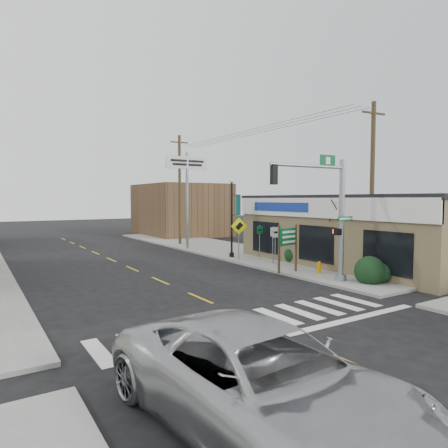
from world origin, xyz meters
TOP-DOWN VIEW (x-y plane):
  - ground at (0.00, 0.00)m, footprint 140.00×140.00m
  - sidewalk_right at (9.00, 13.00)m, footprint 6.00×38.00m
  - center_line at (0.00, 8.00)m, footprint 0.12×56.00m
  - crosswalk at (0.00, 0.40)m, footprint 11.00×2.20m
  - thrift_store at (14.50, 6.00)m, footprint 12.00×14.00m
  - bldg_distant_right at (12.00, 30.00)m, footprint 8.00×10.00m
  - suv at (-3.62, -4.67)m, footprint 3.56×6.74m
  - traffic_signal_pole at (6.36, 2.95)m, footprint 4.63×0.37m
  - guide_sign at (6.30, 5.83)m, footprint 1.44×0.13m
  - fire_hydrant at (7.49, 4.76)m, footprint 0.20×0.20m
  - ped_crossing_sign at (6.30, 10.37)m, footprint 1.05×0.07m
  - lamp_post at (6.98, 12.12)m, footprint 0.67×0.53m
  - dance_center_sign at (6.50, 17.74)m, footprint 3.50×0.22m
  - bare_tree at (8.91, 4.79)m, footprint 2.23×2.23m
  - shrub_front at (7.79, 1.88)m, footprint 1.40×1.40m
  - shrub_back at (8.92, 8.26)m, footprint 1.17×1.17m
  - utility_pole_near at (9.50, 3.17)m, footprint 1.52×0.23m
  - utility_pole_far at (7.50, 21.07)m, footprint 1.61×0.24m

SIDE VIEW (x-z plane):
  - ground at x=0.00m, z-range 0.00..0.00m
  - center_line at x=0.00m, z-range 0.00..0.01m
  - crosswalk at x=0.00m, z-range 0.00..0.01m
  - sidewalk_right at x=9.00m, z-range 0.00..0.13m
  - fire_hydrant at x=7.49m, z-range 0.16..0.79m
  - shrub_back at x=8.92m, z-range 0.13..1.01m
  - shrub_front at x=7.79m, z-range 0.13..1.18m
  - suv at x=-3.62m, z-range 0.00..1.81m
  - guide_sign at x=6.30m, z-range 0.52..3.04m
  - ped_crossing_sign at x=6.30m, z-range 0.63..3.34m
  - thrift_store at x=14.50m, z-range 0.00..4.00m
  - bldg_distant_right at x=12.00m, z-range 0.00..5.60m
  - lamp_post at x=6.98m, z-range 0.55..5.73m
  - traffic_signal_pole at x=6.36m, z-range 0.69..6.55m
  - bare_tree at x=8.91m, z-range 1.41..5.87m
  - utility_pole_near at x=9.50m, z-range 0.24..8.96m
  - utility_pole_far at x=7.50m, z-range 0.25..9.52m
  - dance_center_sign at x=6.50m, z-range 1.95..9.39m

